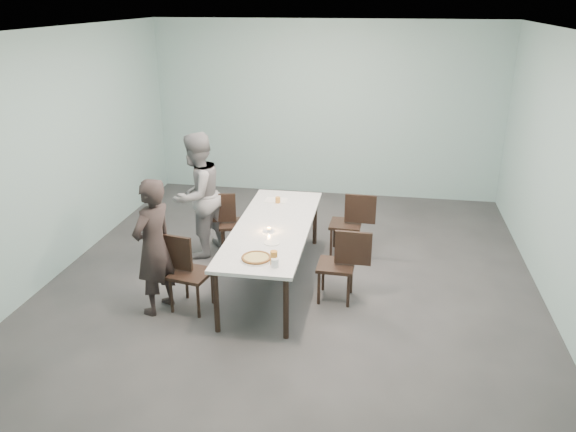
% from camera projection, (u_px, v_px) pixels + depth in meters
% --- Properties ---
extents(ground, '(7.00, 7.00, 0.00)m').
position_uv_depth(ground, '(292.00, 282.00, 7.02)').
color(ground, '#333335').
rests_on(ground, ground).
extents(room_shell, '(6.02, 7.02, 3.01)m').
position_uv_depth(room_shell, '(292.00, 122.00, 6.28)').
color(room_shell, '#94BBBA').
rests_on(room_shell, ground).
extents(table, '(0.92, 2.61, 0.75)m').
position_uv_depth(table, '(273.00, 230.00, 6.81)').
color(table, white).
rests_on(table, ground).
extents(chair_near_left, '(0.64, 0.49, 0.87)m').
position_uv_depth(chair_near_left, '(184.00, 267.00, 6.30)').
color(chair_near_left, black).
rests_on(chair_near_left, ground).
extents(chair_far_left, '(0.65, 0.51, 0.87)m').
position_uv_depth(chair_far_left, '(229.00, 219.00, 7.65)').
color(chair_far_left, black).
rests_on(chair_far_left, ground).
extents(chair_near_right, '(0.62, 0.43, 0.87)m').
position_uv_depth(chair_near_right, '(343.00, 261.00, 6.46)').
color(chair_near_right, black).
rests_on(chair_near_right, ground).
extents(chair_far_right, '(0.62, 0.44, 0.87)m').
position_uv_depth(chair_far_right, '(352.00, 220.00, 7.63)').
color(chair_far_right, black).
rests_on(chair_far_right, ground).
extents(diner_near, '(0.54, 0.66, 1.56)m').
position_uv_depth(diner_near, '(154.00, 247.00, 6.14)').
color(diner_near, black).
rests_on(diner_near, ground).
extents(diner_far, '(0.90, 1.01, 1.70)m').
position_uv_depth(diner_far, '(197.00, 195.00, 7.50)').
color(diner_far, gray).
rests_on(diner_far, ground).
extents(pizza, '(0.34, 0.34, 0.04)m').
position_uv_depth(pizza, '(256.00, 258.00, 5.91)').
color(pizza, white).
rests_on(pizza, table).
extents(side_plate, '(0.18, 0.18, 0.01)m').
position_uv_depth(side_plate, '(272.00, 243.00, 6.30)').
color(side_plate, white).
rests_on(side_plate, table).
extents(beer_glass, '(0.08, 0.08, 0.15)m').
position_uv_depth(beer_glass, '(274.00, 258.00, 5.78)').
color(beer_glass, orange).
rests_on(beer_glass, table).
extents(water_tumbler, '(0.08, 0.08, 0.09)m').
position_uv_depth(water_tumbler, '(275.00, 263.00, 5.74)').
color(water_tumbler, silver).
rests_on(water_tumbler, table).
extents(tealight, '(0.06, 0.06, 0.05)m').
position_uv_depth(tealight, '(269.00, 230.00, 6.61)').
color(tealight, silver).
rests_on(tealight, table).
extents(amber_tumbler, '(0.07, 0.07, 0.08)m').
position_uv_depth(amber_tumbler, '(278.00, 200.00, 7.52)').
color(amber_tumbler, orange).
rests_on(amber_tumbler, table).
extents(menu, '(0.30, 0.22, 0.01)m').
position_uv_depth(menu, '(276.00, 200.00, 7.62)').
color(menu, silver).
rests_on(menu, table).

